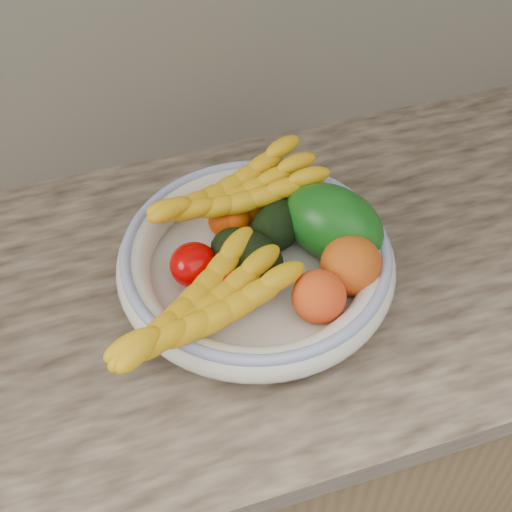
% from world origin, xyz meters
% --- Properties ---
extents(kitchen_counter, '(2.44, 0.66, 1.40)m').
position_xyz_m(kitchen_counter, '(0.00, 1.69, 0.46)').
color(kitchen_counter, brown).
rests_on(kitchen_counter, ground).
extents(fruit_bowl, '(0.39, 0.39, 0.08)m').
position_xyz_m(fruit_bowl, '(0.00, 1.66, 0.95)').
color(fruit_bowl, silver).
rests_on(fruit_bowl, kitchen_counter).
extents(clementine_back_left, '(0.06, 0.06, 0.05)m').
position_xyz_m(clementine_back_left, '(-0.02, 1.74, 0.95)').
color(clementine_back_left, '#DA4604').
rests_on(clementine_back_left, fruit_bowl).
extents(clementine_back_right, '(0.07, 0.07, 0.05)m').
position_xyz_m(clementine_back_right, '(0.03, 1.76, 0.95)').
color(clementine_back_right, orange).
rests_on(clementine_back_right, fruit_bowl).
extents(clementine_back_mid, '(0.07, 0.07, 0.05)m').
position_xyz_m(clementine_back_mid, '(-0.01, 1.75, 0.95)').
color(clementine_back_mid, '#F95B05').
rests_on(clementine_back_mid, fruit_bowl).
extents(tomato_left, '(0.08, 0.08, 0.06)m').
position_xyz_m(tomato_left, '(-0.09, 1.67, 0.96)').
color(tomato_left, '#BF0000').
rests_on(tomato_left, fruit_bowl).
extents(tomato_near_left, '(0.09, 0.09, 0.06)m').
position_xyz_m(tomato_near_left, '(-0.06, 1.62, 0.96)').
color(tomato_near_left, '#C50900').
rests_on(tomato_near_left, fruit_bowl).
extents(avocado_center, '(0.13, 0.13, 0.08)m').
position_xyz_m(avocado_center, '(-0.01, 1.66, 0.96)').
color(avocado_center, black).
rests_on(avocado_center, fruit_bowl).
extents(avocado_right, '(0.12, 0.11, 0.07)m').
position_xyz_m(avocado_right, '(0.05, 1.70, 0.96)').
color(avocado_right, black).
rests_on(avocado_right, fruit_bowl).
extents(green_mango, '(0.19, 0.20, 0.13)m').
position_xyz_m(green_mango, '(0.12, 1.67, 0.98)').
color(green_mango, '#0E4D10').
rests_on(green_mango, fruit_bowl).
extents(peach_front, '(0.10, 0.10, 0.07)m').
position_xyz_m(peach_front, '(0.05, 1.56, 0.97)').
color(peach_front, orange).
rests_on(peach_front, fruit_bowl).
extents(peach_right, '(0.11, 0.11, 0.08)m').
position_xyz_m(peach_right, '(0.12, 1.60, 0.97)').
color(peach_right, orange).
rests_on(peach_right, fruit_bowl).
extents(banana_bunch_back, '(0.30, 0.16, 0.08)m').
position_xyz_m(banana_bunch_back, '(-0.00, 1.75, 0.99)').
color(banana_bunch_back, yellow).
rests_on(banana_bunch_back, fruit_bowl).
extents(banana_bunch_front, '(0.32, 0.25, 0.08)m').
position_xyz_m(banana_bunch_front, '(-0.10, 1.57, 0.98)').
color(banana_bunch_front, yellow).
rests_on(banana_bunch_front, fruit_bowl).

